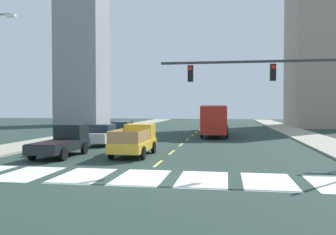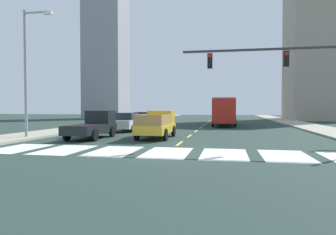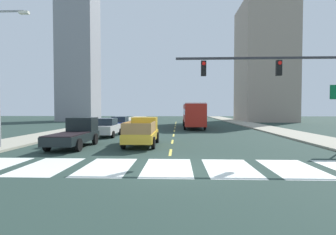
{
  "view_description": "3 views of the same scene",
  "coord_description": "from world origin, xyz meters",
  "px_view_note": "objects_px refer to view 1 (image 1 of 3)",
  "views": [
    {
      "loc": [
        3.73,
        -15.45,
        3.11
      ],
      "look_at": [
        -1.73,
        17.89,
        2.14
      ],
      "focal_mm": 38.5,
      "sensor_mm": 36.0,
      "label": 1
    },
    {
      "loc": [
        2.86,
        -14.61,
        2.19
      ],
      "look_at": [
        -2.13,
        11.22,
        1.34
      ],
      "focal_mm": 32.91,
      "sensor_mm": 36.0,
      "label": 2
    },
    {
      "loc": [
        0.46,
        -11.36,
        2.6
      ],
      "look_at": [
        -0.35,
        9.07,
        1.91
      ],
      "focal_mm": 27.61,
      "sensor_mm": 36.0,
      "label": 3
    }
  ],
  "objects_px": {
    "pickup_stakebed": "(135,141)",
    "pickup_dark": "(63,141)",
    "sedan_near_right": "(103,135)",
    "sedan_far": "(123,130)",
    "traffic_signal_gantry": "(299,84)",
    "city_bus": "(215,118)"
  },
  "relations": [
    {
      "from": "pickup_stakebed",
      "to": "pickup_dark",
      "type": "distance_m",
      "value": 4.59
    },
    {
      "from": "pickup_dark",
      "to": "sedan_near_right",
      "type": "bearing_deg",
      "value": 87.57
    },
    {
      "from": "pickup_stakebed",
      "to": "pickup_dark",
      "type": "xyz_separation_m",
      "value": [
        -4.45,
        -1.12,
        -0.02
      ]
    },
    {
      "from": "sedan_far",
      "to": "traffic_signal_gantry",
      "type": "height_order",
      "value": "traffic_signal_gantry"
    },
    {
      "from": "pickup_dark",
      "to": "sedan_far",
      "type": "xyz_separation_m",
      "value": [
        0.31,
        12.22,
        -0.06
      ]
    },
    {
      "from": "sedan_far",
      "to": "pickup_dark",
      "type": "bearing_deg",
      "value": -94.27
    },
    {
      "from": "city_bus",
      "to": "sedan_near_right",
      "type": "xyz_separation_m",
      "value": [
        -8.75,
        -11.0,
        -1.09
      ]
    },
    {
      "from": "city_bus",
      "to": "sedan_near_right",
      "type": "distance_m",
      "value": 14.1
    },
    {
      "from": "pickup_dark",
      "to": "city_bus",
      "type": "bearing_deg",
      "value": 63.08
    },
    {
      "from": "pickup_stakebed",
      "to": "sedan_near_right",
      "type": "relative_size",
      "value": 1.18
    },
    {
      "from": "pickup_dark",
      "to": "city_bus",
      "type": "xyz_separation_m",
      "value": [
        9.08,
        17.54,
        1.03
      ]
    },
    {
      "from": "pickup_dark",
      "to": "city_bus",
      "type": "height_order",
      "value": "city_bus"
    },
    {
      "from": "pickup_stakebed",
      "to": "traffic_signal_gantry",
      "type": "relative_size",
      "value": 0.5
    },
    {
      "from": "city_bus",
      "to": "sedan_far",
      "type": "distance_m",
      "value": 10.31
    },
    {
      "from": "pickup_dark",
      "to": "sedan_near_right",
      "type": "xyz_separation_m",
      "value": [
        0.33,
        6.54,
        -0.06
      ]
    },
    {
      "from": "sedan_near_right",
      "to": "traffic_signal_gantry",
      "type": "relative_size",
      "value": 0.42
    },
    {
      "from": "pickup_dark",
      "to": "traffic_signal_gantry",
      "type": "height_order",
      "value": "traffic_signal_gantry"
    },
    {
      "from": "traffic_signal_gantry",
      "to": "pickup_stakebed",
      "type": "bearing_deg",
      "value": 156.4
    },
    {
      "from": "pickup_stakebed",
      "to": "sedan_near_right",
      "type": "xyz_separation_m",
      "value": [
        -4.12,
        5.42,
        -0.08
      ]
    },
    {
      "from": "sedan_far",
      "to": "pickup_stakebed",
      "type": "bearing_deg",
      "value": -72.37
    },
    {
      "from": "pickup_dark",
      "to": "city_bus",
      "type": "distance_m",
      "value": 19.78
    },
    {
      "from": "sedan_near_right",
      "to": "traffic_signal_gantry",
      "type": "xyz_separation_m",
      "value": [
        13.48,
        -9.51,
        3.39
      ]
    }
  ]
}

